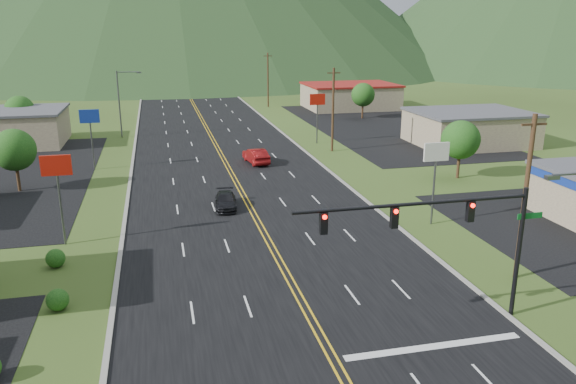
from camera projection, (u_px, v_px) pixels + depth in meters
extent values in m
cylinder|color=black|center=(518.00, 253.00, 28.84)|extent=(0.24, 0.24, 7.00)
cylinder|color=black|center=(415.00, 204.00, 26.64)|extent=(12.00, 0.18, 0.18)
cube|color=#0C591E|center=(530.00, 216.00, 28.35)|extent=(1.40, 0.06, 0.30)
cube|color=black|center=(470.00, 211.00, 27.47)|extent=(0.35, 0.28, 1.05)
sphere|color=#FF0C05|center=(473.00, 206.00, 27.20)|extent=(0.22, 0.22, 0.22)
cube|color=black|center=(394.00, 217.00, 26.59)|extent=(0.35, 0.28, 1.05)
sphere|color=#FF0C05|center=(396.00, 212.00, 26.32)|extent=(0.22, 0.22, 0.22)
cube|color=black|center=(324.00, 223.00, 25.82)|extent=(0.35, 0.28, 1.05)
sphere|color=#FF0C05|center=(325.00, 217.00, 25.55)|extent=(0.22, 0.22, 0.22)
cube|color=#59595E|center=(552.00, 177.00, 23.21)|extent=(0.60, 0.25, 0.18)
cylinder|color=#59595E|center=(119.00, 105.00, 75.88)|extent=(0.20, 0.20, 9.00)
cylinder|color=#59595E|center=(128.00, 72.00, 74.97)|extent=(2.88, 0.12, 0.12)
cube|color=#59595E|center=(139.00, 73.00, 75.32)|extent=(0.60, 0.25, 0.18)
cube|color=tan|center=(469.00, 129.00, 72.24)|extent=(14.00, 11.00, 4.00)
cube|color=#4C4C51|center=(471.00, 112.00, 71.63)|extent=(14.40, 11.40, 0.30)
cube|color=tan|center=(350.00, 97.00, 104.00)|extent=(16.00, 12.00, 4.20)
cube|color=maroon|center=(350.00, 84.00, 103.36)|extent=(16.40, 12.40, 0.30)
cylinder|color=#59595E|center=(61.00, 210.00, 38.68)|extent=(0.16, 0.16, 5.00)
cube|color=#B6160A|center=(56.00, 165.00, 37.77)|extent=(2.00, 0.18, 1.40)
cylinder|color=#59595E|center=(92.00, 146.00, 59.21)|extent=(0.16, 0.16, 5.00)
cube|color=navy|center=(89.00, 116.00, 58.30)|extent=(2.00, 0.18, 1.40)
cylinder|color=#59595E|center=(433.00, 193.00, 42.73)|extent=(0.16, 0.16, 5.00)
cube|color=white|center=(437.00, 152.00, 41.82)|extent=(2.00, 0.18, 1.40)
cylinder|color=#59595E|center=(317.00, 124.00, 72.60)|extent=(0.16, 0.16, 5.00)
cube|color=#B6160A|center=(317.00, 99.00, 71.69)|extent=(2.00, 0.18, 1.40)
cylinder|color=#382314|center=(18.00, 175.00, 51.65)|extent=(0.30, 0.30, 3.00)
sphere|color=#143F12|center=(14.00, 150.00, 50.96)|extent=(3.84, 3.84, 3.84)
cylinder|color=#382314|center=(22.00, 128.00, 75.75)|extent=(0.30, 0.30, 3.00)
sphere|color=#143F12|center=(20.00, 110.00, 75.07)|extent=(3.84, 3.84, 3.84)
cylinder|color=#382314|center=(458.00, 163.00, 56.19)|extent=(0.30, 0.30, 3.00)
sphere|color=#143F12|center=(461.00, 140.00, 55.51)|extent=(3.84, 3.84, 3.84)
cylinder|color=#382314|center=(362.00, 109.00, 92.53)|extent=(0.30, 0.30, 3.00)
sphere|color=#143F12|center=(363.00, 95.00, 91.85)|extent=(3.84, 3.84, 3.84)
cylinder|color=#382314|center=(525.00, 199.00, 32.80)|extent=(0.28, 0.28, 10.00)
cube|color=#382314|center=(534.00, 124.00, 31.55)|extent=(1.60, 0.12, 0.12)
cylinder|color=#382314|center=(333.00, 110.00, 67.33)|extent=(0.28, 0.28, 10.00)
cube|color=#382314|center=(334.00, 73.00, 66.08)|extent=(1.60, 0.12, 0.12)
cylinder|color=#382314|center=(268.00, 80.00, 104.66)|extent=(0.28, 0.28, 10.00)
cube|color=#382314|center=(268.00, 56.00, 103.41)|extent=(1.60, 0.12, 0.12)
cylinder|color=#382314|center=(237.00, 66.00, 141.99)|extent=(0.28, 0.28, 10.00)
cube|color=#382314|center=(237.00, 48.00, 140.74)|extent=(1.60, 0.12, 0.12)
imported|color=black|center=(226.00, 201.00, 46.94)|extent=(2.15, 4.42, 1.24)
imported|color=maroon|center=(256.00, 156.00, 62.36)|extent=(2.41, 5.20, 1.65)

